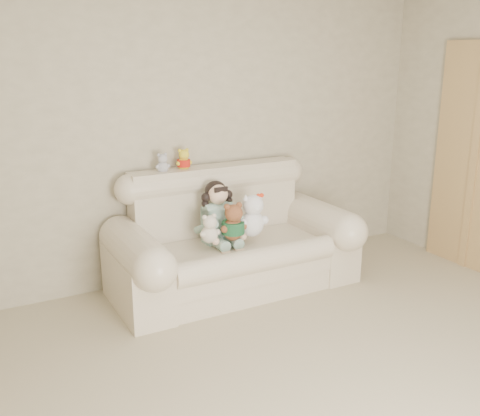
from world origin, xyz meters
name	(u,v)px	position (x,y,z in m)	size (l,w,h in m)	color
floor	(397,414)	(0.00, 0.00, 0.00)	(5.00, 5.00, 0.00)	#81755B
wall_back	(207,133)	(0.00, 2.50, 1.30)	(4.50, 4.50, 0.00)	#BCB396
sofa	(234,232)	(0.01, 2.00, 0.52)	(2.10, 0.95, 1.03)	beige
door_panel	(477,159)	(2.22, 1.40, 1.05)	(0.06, 0.90, 2.10)	#A47B46
seated_child	(218,212)	(-0.11, 2.08, 0.69)	(0.32, 0.40, 0.54)	#297154
brown_teddy	(233,218)	(-0.08, 1.85, 0.69)	(0.24, 0.18, 0.37)	brown
white_cat	(253,211)	(0.11, 1.87, 0.72)	(0.28, 0.21, 0.43)	white
cream_teddy	(209,226)	(-0.28, 1.89, 0.64)	(0.18, 0.14, 0.28)	beige
yellow_mini_bear	(184,158)	(-0.28, 2.37, 1.12)	(0.14, 0.11, 0.22)	yellow
grey_mini_plush	(162,161)	(-0.49, 2.35, 1.11)	(0.13, 0.10, 0.20)	silver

